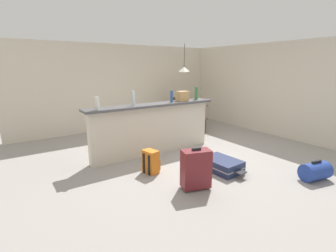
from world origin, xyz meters
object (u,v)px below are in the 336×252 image
(bottle_blue, at_px, (172,96))
(pendant_lamp, at_px, (184,69))
(bottle_green, at_px, (196,93))
(suitcase_upright_maroon, at_px, (196,169))
(dining_table, at_px, (185,108))
(grocery_bag, at_px, (182,96))
(duffel_bag_blue, at_px, (315,171))
(backpack_orange, at_px, (151,162))
(bottle_clear, at_px, (134,98))
(dining_chair_far_side, at_px, (177,110))
(suitcase_flat_navy, at_px, (222,165))
(bottle_white, at_px, (97,103))
(dining_chair_near_partition, at_px, (195,115))

(bottle_blue, distance_m, pendant_lamp, 2.07)
(bottle_green, relative_size, suitcase_upright_maroon, 0.44)
(dining_table, bearing_deg, grocery_bag, -130.33)
(suitcase_upright_maroon, bearing_deg, duffel_bag_blue, -25.35)
(pendant_lamp, height_order, backpack_orange, pendant_lamp)
(backpack_orange, relative_size, duffel_bag_blue, 0.79)
(bottle_blue, relative_size, grocery_bag, 0.98)
(bottle_clear, xyz_separation_m, pendant_lamp, (2.31, 1.36, 0.54))
(dining_chair_far_side, bearing_deg, grocery_bag, -122.51)
(suitcase_flat_navy, bearing_deg, bottle_white, 141.00)
(bottle_blue, relative_size, suitcase_flat_navy, 0.30)
(dining_chair_far_side, xyz_separation_m, suitcase_upright_maroon, (-2.27, -3.66, -0.19))
(dining_chair_near_partition, bearing_deg, dining_chair_far_side, 84.15)
(bottle_blue, distance_m, backpack_orange, 1.69)
(dining_chair_near_partition, relative_size, pendant_lamp, 1.12)
(grocery_bag, relative_size, suitcase_upright_maroon, 0.39)
(dining_chair_near_partition, bearing_deg, bottle_green, -130.27)
(bottle_green, xyz_separation_m, dining_chair_near_partition, (0.66, 0.78, -0.73))
(dining_chair_far_side, distance_m, suitcase_upright_maroon, 4.31)
(bottle_white, height_order, bottle_clear, bottle_clear)
(bottle_blue, distance_m, suitcase_flat_navy, 1.87)
(suitcase_flat_navy, bearing_deg, dining_chair_near_partition, 60.55)
(dining_chair_near_partition, xyz_separation_m, backpack_orange, (-2.44, -1.67, -0.31))
(pendant_lamp, bearing_deg, bottle_clear, -149.65)
(bottle_clear, relative_size, suitcase_upright_maroon, 0.44)
(suitcase_upright_maroon, bearing_deg, bottle_clear, 94.42)
(bottle_blue, distance_m, dining_chair_far_side, 2.52)
(grocery_bag, relative_size, dining_table, 0.24)
(grocery_bag, bearing_deg, pendant_lamp, 51.41)
(bottle_clear, bearing_deg, bottle_white, -171.54)
(bottle_blue, height_order, bottle_green, bottle_green)
(bottle_blue, height_order, dining_chair_near_partition, bottle_blue)
(bottle_white, xyz_separation_m, dining_chair_near_partition, (3.09, 0.89, -0.70))
(bottle_white, height_order, duffel_bag_blue, bottle_white)
(bottle_blue, relative_size, suitcase_upright_maroon, 0.38)
(dining_chair_far_side, bearing_deg, dining_chair_near_partition, -95.85)
(bottle_blue, distance_m, duffel_bag_blue, 3.06)
(suitcase_flat_navy, bearing_deg, bottle_clear, 122.46)
(bottle_white, distance_m, grocery_bag, 2.02)
(bottle_green, xyz_separation_m, backpack_orange, (-1.78, -0.90, -1.04))
(dining_chair_far_side, height_order, suitcase_flat_navy, dining_chair_far_side)
(dining_chair_far_side, relative_size, backpack_orange, 2.21)
(bottle_white, bearing_deg, suitcase_flat_navy, -39.00)
(bottle_blue, xyz_separation_m, duffel_bag_blue, (1.11, -2.65, -1.07))
(pendant_lamp, bearing_deg, dining_chair_far_side, 79.00)
(dining_chair_far_side, bearing_deg, backpack_orange, -132.84)
(bottle_white, height_order, bottle_green, bottle_green)
(dining_table, relative_size, backpack_orange, 2.62)
(bottle_clear, bearing_deg, dining_table, 29.54)
(bottle_blue, relative_size, backpack_orange, 0.60)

